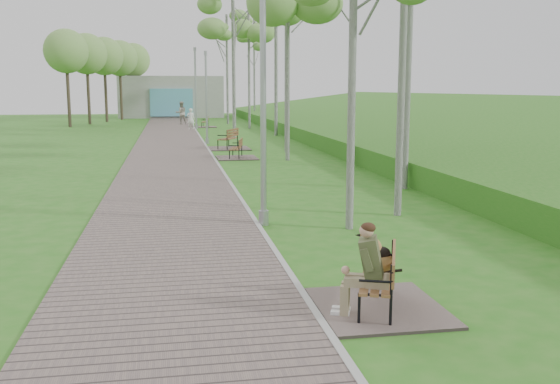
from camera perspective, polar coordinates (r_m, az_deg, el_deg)
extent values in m
plane|color=#276D18|center=(12.71, -1.83, -3.45)|extent=(120.00, 120.00, 0.00)
cube|color=#62544F|center=(33.88, -10.02, 4.55)|extent=(3.50, 67.00, 0.04)
cube|color=#999993|center=(33.92, -7.06, 4.64)|extent=(0.10, 67.00, 0.05)
cube|color=#4A7D2C|center=(35.18, 13.06, 4.60)|extent=(14.00, 70.00, 1.60)
cube|color=#9E9E99|center=(63.26, -9.91, 8.57)|extent=(10.00, 5.00, 4.00)
cube|color=#55A4BF|center=(60.67, -9.89, 8.07)|extent=(4.00, 0.20, 2.60)
cube|color=#62544F|center=(8.36, 9.06, -10.38)|extent=(1.61, 1.78, 0.04)
cube|color=brown|center=(8.22, 8.80, -7.90)|extent=(0.85, 1.39, 0.04)
cube|color=brown|center=(8.15, 10.36, -6.34)|extent=(0.51, 1.26, 0.29)
cube|color=#62544F|center=(25.66, -3.97, 3.14)|extent=(1.62, 1.80, 0.04)
cube|color=brown|center=(25.61, -4.09, 3.99)|extent=(0.67, 1.41, 0.04)
cube|color=brown|center=(25.57, -3.61, 4.54)|extent=(0.31, 1.33, 0.30)
cube|color=#62544F|center=(29.73, -4.70, 4.00)|extent=(1.93, 2.15, 0.04)
cube|color=brown|center=(29.68, -4.81, 4.88)|extent=(1.11, 1.66, 0.04)
cube|color=brown|center=(29.58, -4.34, 5.44)|extent=(0.72, 1.48, 0.35)
cube|color=#62544F|center=(46.48, -6.83, 5.93)|extent=(1.59, 1.77, 0.04)
cube|color=brown|center=(46.46, -6.90, 6.39)|extent=(0.59, 1.37, 0.04)
cube|color=brown|center=(46.43, -6.65, 6.69)|extent=(0.23, 1.32, 0.29)
cylinder|color=#9A9DA2|center=(13.09, -1.50, -2.36)|extent=(0.21, 0.21, 0.31)
cylinder|color=#9A9DA2|center=(12.81, -1.55, 8.44)|extent=(0.13, 0.13, 5.22)
cylinder|color=#9A9DA2|center=(32.54, -6.67, 4.64)|extent=(0.18, 0.18, 0.27)
cylinder|color=#9A9DA2|center=(32.43, -6.75, 8.41)|extent=(0.11, 0.11, 4.55)
cylinder|color=#9A9DA2|center=(32.47, -6.83, 12.50)|extent=(0.16, 0.16, 0.23)
cylinder|color=#9A9DA2|center=(44.56, -7.65, 5.94)|extent=(0.22, 0.22, 0.33)
cylinder|color=#9A9DA2|center=(44.48, -7.72, 9.24)|extent=(0.13, 0.13, 5.45)
cylinder|color=#9A9DA2|center=(44.56, -7.80, 12.82)|extent=(0.20, 0.20, 0.27)
imported|color=white|center=(43.56, -8.16, 6.62)|extent=(0.55, 0.37, 1.48)
imported|color=#9E988A|center=(50.10, -9.02, 7.14)|extent=(1.01, 0.87, 1.81)
cylinder|color=silver|center=(12.55, 6.66, 13.03)|extent=(0.16, 0.16, 7.27)
cylinder|color=silver|center=(18.05, 11.77, 14.98)|extent=(0.19, 0.19, 9.26)
cylinder|color=silver|center=(14.16, 11.25, 15.65)|extent=(0.17, 0.17, 8.81)
cylinder|color=silver|center=(23.09, 6.54, 13.56)|extent=(0.16, 0.16, 9.02)
cylinder|color=silver|center=(24.77, 0.71, 13.18)|extent=(0.19, 0.19, 8.88)
cylinder|color=silver|center=(28.24, 0.61, 12.36)|extent=(0.17, 0.17, 8.53)
cylinder|color=silver|center=(37.95, -0.37, 13.31)|extent=(0.20, 0.20, 10.76)
cylinder|color=silver|center=(35.73, -4.28, 12.32)|extent=(0.18, 0.18, 9.26)
ellipsoid|color=#78A750|center=(36.00, -4.34, 17.04)|extent=(2.64, 2.64, 4.08)
cylinder|color=silver|center=(44.63, -2.85, 11.33)|extent=(0.19, 0.19, 8.59)
ellipsoid|color=#78A750|center=(44.81, -2.88, 14.84)|extent=(2.68, 2.68, 3.78)
cylinder|color=silver|center=(50.28, -4.85, 11.05)|extent=(0.16, 0.16, 8.51)
ellipsoid|color=#78A750|center=(50.43, -4.89, 14.15)|extent=(2.37, 2.37, 3.75)
cylinder|color=silver|center=(56.38, -2.37, 11.05)|extent=(0.17, 0.17, 8.81)
ellipsoid|color=#78A750|center=(56.53, -2.39, 13.91)|extent=(2.48, 2.48, 3.88)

